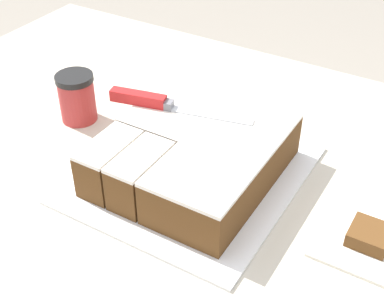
# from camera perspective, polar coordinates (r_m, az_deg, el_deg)

# --- Properties ---
(cake_board) EXTENTS (0.37, 0.40, 0.01)m
(cake_board) POSITION_cam_1_polar(r_m,az_deg,el_deg) (0.97, 0.00, -2.17)
(cake_board) COLOR white
(cake_board) RESTS_ON countertop
(cake) EXTENTS (0.28, 0.32, 0.09)m
(cake) POSITION_cam_1_polar(r_m,az_deg,el_deg) (0.95, 0.15, 0.03)
(cake) COLOR brown
(cake) RESTS_ON cake_board
(knife) EXTENTS (0.27, 0.08, 0.02)m
(knife) POSITION_cam_1_polar(r_m,az_deg,el_deg) (1.00, -4.46, 5.62)
(knife) COLOR silver
(knife) RESTS_ON cake
(coffee_cup) EXTENTS (0.08, 0.08, 0.10)m
(coffee_cup) POSITION_cam_1_polar(r_m,az_deg,el_deg) (1.12, -12.17, 5.87)
(coffee_cup) COLOR #B23333
(coffee_cup) RESTS_ON countertop
(paper_napkin) EXTENTS (0.15, 0.15, 0.01)m
(paper_napkin) POSITION_cam_1_polar(r_m,az_deg,el_deg) (0.89, 18.24, -8.98)
(paper_napkin) COLOR white
(paper_napkin) RESTS_ON countertop
(brownie) EXTENTS (0.06, 0.06, 0.02)m
(brownie) POSITION_cam_1_polar(r_m,az_deg,el_deg) (0.88, 18.42, -8.29)
(brownie) COLOR brown
(brownie) RESTS_ON paper_napkin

